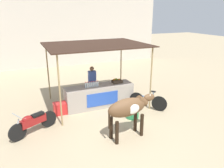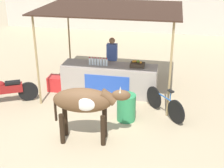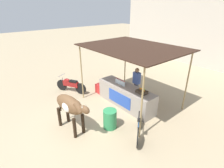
% 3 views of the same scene
% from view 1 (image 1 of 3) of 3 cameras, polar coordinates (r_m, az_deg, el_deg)
% --- Properties ---
extents(ground_plane, '(60.00, 60.00, 0.00)m').
position_cam_1_polar(ground_plane, '(8.04, 2.31, -11.54)').
color(ground_plane, tan).
extents(building_wall_far, '(16.00, 0.50, 6.11)m').
position_cam_1_polar(building_wall_far, '(17.21, -13.64, 14.65)').
color(building_wall_far, beige).
rests_on(building_wall_far, ground).
extents(stall_counter, '(3.00, 0.82, 0.96)m').
position_cam_1_polar(stall_counter, '(9.67, -3.32, -3.09)').
color(stall_counter, '#9E9389').
rests_on(stall_counter, ground).
extents(stall_awning, '(4.20, 3.20, 2.71)m').
position_cam_1_polar(stall_awning, '(9.39, -4.21, 9.68)').
color(stall_awning, '#382319').
rests_on(stall_awning, ground).
extents(water_bottle_row, '(0.61, 0.07, 0.25)m').
position_cam_1_polar(water_bottle_row, '(9.32, -5.30, -0.09)').
color(water_bottle_row, silver).
rests_on(water_bottle_row, stall_counter).
extents(fruit_crate, '(0.44, 0.32, 0.18)m').
position_cam_1_polar(fruit_crate, '(9.85, 1.26, 0.75)').
color(fruit_crate, '#3F3326').
rests_on(fruit_crate, stall_counter).
extents(vendor_behind_counter, '(0.34, 0.22, 1.65)m').
position_cam_1_polar(vendor_behind_counter, '(10.19, -5.18, 0.21)').
color(vendor_behind_counter, '#383842').
rests_on(vendor_behind_counter, ground).
extents(cooler_box, '(0.60, 0.44, 0.48)m').
position_cam_1_polar(cooler_box, '(9.27, -13.17, -6.15)').
color(cooler_box, red).
rests_on(cooler_box, ground).
extents(water_barrel, '(0.51, 0.51, 0.75)m').
position_cam_1_polar(water_barrel, '(8.68, 5.37, -6.48)').
color(water_barrel, '#2D8C51').
rests_on(water_barrel, ground).
extents(cow, '(1.85, 0.68, 1.44)m').
position_cam_1_polar(cow, '(7.13, 4.42, -6.35)').
color(cow, brown).
rests_on(cow, ground).
extents(motorcycle_parked, '(1.63, 0.96, 0.90)m').
position_cam_1_polar(motorcycle_parked, '(8.01, -19.91, -9.37)').
color(motorcycle_parked, black).
rests_on(motorcycle_parked, ground).
extents(bicycle_leaning, '(1.10, 1.29, 0.85)m').
position_cam_1_polar(bicycle_leaning, '(9.54, 9.36, -4.47)').
color(bicycle_leaning, black).
rests_on(bicycle_leaning, ground).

